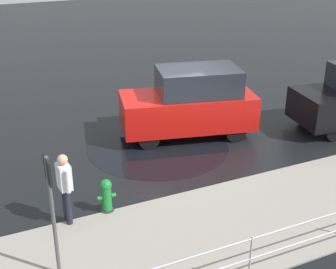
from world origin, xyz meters
The scene contains 8 objects.
ground_plane centered at (0.00, 0.00, 0.00)m, with size 60.00×60.00×0.00m, color black.
kerb_strip centered at (0.00, 4.20, 0.02)m, with size 24.00×3.20×0.04m, color gray.
moving_hatchback centered at (-0.48, -0.40, 1.03)m, with size 4.19×2.56×2.06m.
fire_hydrant centered at (3.12, 2.57, 0.40)m, with size 0.42×0.31×0.80m.
pedestrian centered at (4.00, 2.63, 0.96)m, with size 0.27×0.57×1.62m.
metal_railing centered at (0.15, 5.85, 0.74)m, with size 8.76×0.04×1.05m.
sign_post centered at (4.55, 4.18, 1.58)m, with size 0.07×0.44×2.40m.
puddle_patch centered at (0.75, -0.06, 0.00)m, with size 4.09×4.09×0.01m, color black.
Camera 1 is at (5.59, 11.09, 5.78)m, focal length 50.00 mm.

